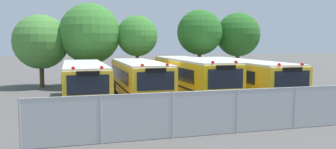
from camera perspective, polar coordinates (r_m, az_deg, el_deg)
ground_plane at (r=21.99m, az=-0.36°, el=-4.16°), size 160.00×160.00×0.00m
school_bus_0 at (r=20.94m, az=-13.92°, el=-1.09°), size 2.53×9.45×2.55m
school_bus_1 at (r=21.54m, az=-4.94°, el=-0.71°), size 2.47×9.28×2.60m
school_bus_2 at (r=22.31m, az=3.93°, el=-0.33°), size 2.55×10.41×2.73m
school_bus_3 at (r=23.52m, az=12.06°, el=-0.28°), size 2.60×11.51×2.60m
tree_0 at (r=29.48m, az=-20.34°, el=5.18°), size 4.43×4.43×5.94m
tree_1 at (r=28.70m, az=-13.02°, el=6.81°), size 4.97×4.97×6.87m
tree_2 at (r=28.46m, az=-5.19°, el=6.38°), size 3.41×3.41×5.91m
tree_3 at (r=30.96m, az=5.08°, el=7.14°), size 4.08×4.08×6.62m
tree_4 at (r=33.15m, az=11.80°, el=6.50°), size 4.16×4.16×6.49m
chainlink_fence at (r=13.94m, az=11.52°, el=-5.93°), size 16.21×0.07×1.80m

